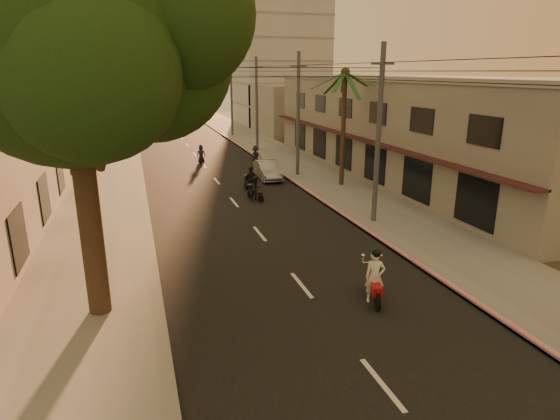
{
  "coord_description": "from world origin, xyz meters",
  "views": [
    {
      "loc": [
        -5.5,
        -12.88,
        7.64
      ],
      "look_at": [
        0.8,
        7.23,
        1.37
      ],
      "focal_mm": 30.0,
      "sensor_mm": 36.0,
      "label": 1
    }
  ],
  "objects_px": {
    "broadleaf_tree": "(83,40)",
    "scooter_far_a": "(201,155)",
    "scooter_red": "(375,278)",
    "parked_car": "(268,170)",
    "palm_tree": "(345,79)",
    "scooter_mid_a": "(256,189)",
    "scooter_mid_b": "(251,180)",
    "scooter_far_b": "(255,156)"
  },
  "relations": [
    {
      "from": "scooter_mid_a",
      "to": "scooter_far_b",
      "type": "distance_m",
      "value": 11.36
    },
    {
      "from": "broadleaf_tree",
      "to": "scooter_mid_b",
      "type": "distance_m",
      "value": 17.98
    },
    {
      "from": "palm_tree",
      "to": "scooter_red",
      "type": "distance_m",
      "value": 18.13
    },
    {
      "from": "palm_tree",
      "to": "parked_car",
      "type": "height_order",
      "value": "palm_tree"
    },
    {
      "from": "broadleaf_tree",
      "to": "scooter_mid_b",
      "type": "xyz_separation_m",
      "value": [
        8.22,
        14.03,
        -7.67
      ]
    },
    {
      "from": "scooter_mid_a",
      "to": "scooter_far_a",
      "type": "distance_m",
      "value": 13.27
    },
    {
      "from": "parked_car",
      "to": "scooter_mid_a",
      "type": "bearing_deg",
      "value": -110.17
    },
    {
      "from": "scooter_mid_b",
      "to": "scooter_far_b",
      "type": "height_order",
      "value": "scooter_mid_b"
    },
    {
      "from": "scooter_far_a",
      "to": "scooter_mid_b",
      "type": "bearing_deg",
      "value": -72.71
    },
    {
      "from": "broadleaf_tree",
      "to": "palm_tree",
      "type": "xyz_separation_m",
      "value": [
        14.61,
        13.86,
        -1.33
      ]
    },
    {
      "from": "palm_tree",
      "to": "scooter_far_a",
      "type": "xyz_separation_m",
      "value": [
        -8.06,
        11.2,
        -6.41
      ]
    },
    {
      "from": "scooter_far_b",
      "to": "parked_car",
      "type": "bearing_deg",
      "value": -68.73
    },
    {
      "from": "palm_tree",
      "to": "scooter_far_a",
      "type": "bearing_deg",
      "value": 125.73
    },
    {
      "from": "palm_tree",
      "to": "scooter_far_a",
      "type": "height_order",
      "value": "palm_tree"
    },
    {
      "from": "parked_car",
      "to": "scooter_far_b",
      "type": "bearing_deg",
      "value": 87.47
    },
    {
      "from": "palm_tree",
      "to": "scooter_far_b",
      "type": "bearing_deg",
      "value": 112.84
    },
    {
      "from": "scooter_far_b",
      "to": "parked_car",
      "type": "distance_m",
      "value": 5.44
    },
    {
      "from": "broadleaf_tree",
      "to": "scooter_far_a",
      "type": "distance_m",
      "value": 27.03
    },
    {
      "from": "scooter_mid_a",
      "to": "palm_tree",
      "type": "bearing_deg",
      "value": -5.28
    },
    {
      "from": "scooter_far_a",
      "to": "parked_car",
      "type": "relative_size",
      "value": 0.4
    },
    {
      "from": "broadleaf_tree",
      "to": "parked_car",
      "type": "bearing_deg",
      "value": 59.37
    },
    {
      "from": "palm_tree",
      "to": "scooter_far_a",
      "type": "relative_size",
      "value": 4.95
    },
    {
      "from": "scooter_mid_a",
      "to": "scooter_mid_b",
      "type": "bearing_deg",
      "value": 62.21
    },
    {
      "from": "parked_car",
      "to": "scooter_red",
      "type": "bearing_deg",
      "value": -92.68
    },
    {
      "from": "scooter_mid_b",
      "to": "scooter_far_a",
      "type": "xyz_separation_m",
      "value": [
        -1.67,
        11.02,
        -0.07
      ]
    },
    {
      "from": "palm_tree",
      "to": "scooter_far_a",
      "type": "distance_m",
      "value": 15.22
    },
    {
      "from": "broadleaf_tree",
      "to": "scooter_mid_a",
      "type": "relative_size",
      "value": 7.71
    },
    {
      "from": "parked_car",
      "to": "palm_tree",
      "type": "bearing_deg",
      "value": -37.62
    },
    {
      "from": "scooter_mid_a",
      "to": "parked_car",
      "type": "bearing_deg",
      "value": 45.3
    },
    {
      "from": "scooter_far_a",
      "to": "parked_car",
      "type": "bearing_deg",
      "value": -54.85
    },
    {
      "from": "scooter_far_a",
      "to": "scooter_far_b",
      "type": "distance_m",
      "value": 4.79
    },
    {
      "from": "scooter_red",
      "to": "parked_car",
      "type": "relative_size",
      "value": 0.47
    },
    {
      "from": "broadleaf_tree",
      "to": "palm_tree",
      "type": "bearing_deg",
      "value": 43.48
    },
    {
      "from": "scooter_mid_a",
      "to": "scooter_mid_b",
      "type": "relative_size",
      "value": 0.88
    },
    {
      "from": "scooter_red",
      "to": "scooter_mid_a",
      "type": "xyz_separation_m",
      "value": [
        -0.57,
        13.91,
        -0.15
      ]
    },
    {
      "from": "scooter_mid_b",
      "to": "parked_car",
      "type": "distance_m",
      "value": 4.03
    },
    {
      "from": "scooter_red",
      "to": "scooter_far_a",
      "type": "relative_size",
      "value": 1.19
    },
    {
      "from": "palm_tree",
      "to": "scooter_mid_a",
      "type": "bearing_deg",
      "value": -163.25
    },
    {
      "from": "scooter_far_b",
      "to": "parked_car",
      "type": "relative_size",
      "value": 0.4
    },
    {
      "from": "broadleaf_tree",
      "to": "scooter_mid_a",
      "type": "bearing_deg",
      "value": 56.01
    },
    {
      "from": "scooter_mid_a",
      "to": "scooter_far_a",
      "type": "xyz_separation_m",
      "value": [
        -1.45,
        13.19,
        0.02
      ]
    },
    {
      "from": "scooter_far_a",
      "to": "parked_car",
      "type": "height_order",
      "value": "scooter_far_a"
    }
  ]
}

